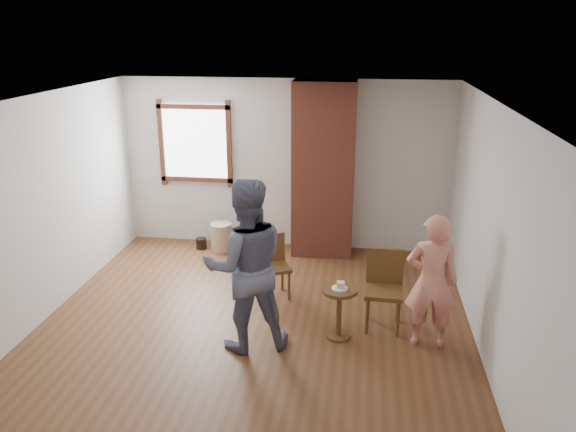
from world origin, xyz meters
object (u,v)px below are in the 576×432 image
object	(u,v)px
dining_chair_right	(384,285)
man	(246,266)
dining_chair_left	(273,262)
side_table	(339,305)
stoneware_crock	(221,237)
person_pink	(431,282)

from	to	relation	value
dining_chair_right	man	bearing A→B (deg)	-153.70
dining_chair_left	side_table	bearing A→B (deg)	-71.38
dining_chair_left	dining_chair_right	distance (m)	1.51
stoneware_crock	man	size ratio (longest dim) A/B	0.22
dining_chair_right	side_table	distance (m)	0.62
dining_chair_left	side_table	distance (m)	1.31
man	stoneware_crock	bearing A→B (deg)	-90.20
side_table	person_pink	size ratio (longest dim) A/B	0.40
side_table	stoneware_crock	bearing A→B (deg)	129.53
man	person_pink	distance (m)	1.97
stoneware_crock	side_table	bearing A→B (deg)	-50.47
stoneware_crock	man	xyz separation A→B (m)	(0.97, -2.66, 0.73)
side_table	dining_chair_right	bearing A→B (deg)	35.88
dining_chair_right	person_pink	bearing A→B (deg)	-37.28
man	person_pink	bearing A→B (deg)	167.68
side_table	person_pink	world-z (taller)	person_pink
man	dining_chair_right	bearing A→B (deg)	-176.12
side_table	person_pink	bearing A→B (deg)	-1.76
person_pink	dining_chair_left	bearing A→B (deg)	-25.38
dining_chair_right	stoneware_crock	bearing A→B (deg)	142.81
stoneware_crock	dining_chair_right	distance (m)	3.17
stoneware_crock	person_pink	xyz separation A→B (m)	(2.91, -2.39, 0.54)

